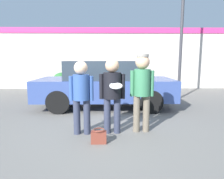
{
  "coord_description": "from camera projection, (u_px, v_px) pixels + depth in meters",
  "views": [
    {
      "loc": [
        0.01,
        -4.45,
        1.63
      ],
      "look_at": [
        0.1,
        0.05,
        0.95
      ],
      "focal_mm": 32.0,
      "sensor_mm": 36.0,
      "label": 1
    }
  ],
  "objects": [
    {
      "name": "person_right",
      "position": [
        142.0,
        86.0,
        4.42
      ],
      "size": [
        0.53,
        0.36,
        1.74
      ],
      "color": "#665B4C",
      "rests_on": "ground"
    },
    {
      "name": "person_left",
      "position": [
        81.0,
        92.0,
        4.28
      ],
      "size": [
        0.52,
        0.35,
        1.6
      ],
      "color": "#2D3347",
      "rests_on": "ground"
    },
    {
      "name": "parked_car_near",
      "position": [
        104.0,
        84.0,
        6.83
      ],
      "size": [
        4.55,
        1.94,
        1.58
      ],
      "color": "#334784",
      "rests_on": "ground"
    },
    {
      "name": "ground_plane",
      "position": [
        108.0,
        130.0,
        4.64
      ],
      "size": [
        56.0,
        56.0,
        0.0
      ],
      "primitive_type": "plane",
      "color": "#66635E"
    },
    {
      "name": "shrub",
      "position": [
        61.0,
        81.0,
        10.67
      ],
      "size": [
        0.95,
        0.95,
        0.95
      ],
      "color": "#2D6B33",
      "rests_on": "ground"
    },
    {
      "name": "storefront_building",
      "position": [
        108.0,
        58.0,
        11.19
      ],
      "size": [
        24.0,
        0.22,
        3.36
      ],
      "color": "beige",
      "rests_on": "ground"
    },
    {
      "name": "person_middle_with_frisbee",
      "position": [
        112.0,
        89.0,
        4.33
      ],
      "size": [
        0.56,
        0.6,
        1.65
      ],
      "color": "#2D3347",
      "rests_on": "ground"
    },
    {
      "name": "handbag",
      "position": [
        99.0,
        137.0,
        3.9
      ],
      "size": [
        0.3,
        0.23,
        0.28
      ],
      "color": "brown",
      "rests_on": "ground"
    }
  ]
}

